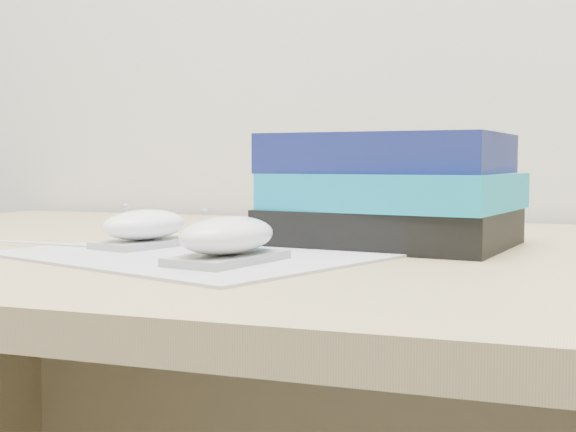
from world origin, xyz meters
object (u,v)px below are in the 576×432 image
(mouse_rear, at_px, (145,228))
(mouse_front, at_px, (227,239))
(book_stack, at_px, (392,190))
(pouch, at_px, (320,191))

(mouse_rear, height_order, mouse_front, mouse_front)
(book_stack, relative_size, pouch, 1.89)
(mouse_front, distance_m, pouch, 0.29)
(mouse_front, bearing_deg, pouch, 91.42)
(mouse_front, distance_m, book_stack, 0.24)
(mouse_rear, relative_size, pouch, 0.81)
(mouse_front, xyz_separation_m, pouch, (-0.01, 0.29, 0.03))
(book_stack, bearing_deg, pouch, 143.74)
(book_stack, bearing_deg, mouse_rear, -151.96)
(mouse_front, relative_size, book_stack, 0.45)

